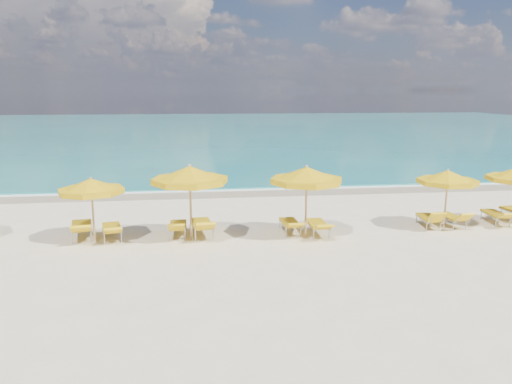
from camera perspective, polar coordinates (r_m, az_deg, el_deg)
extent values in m
plane|color=beige|center=(17.14, 0.63, -4.93)|extent=(120.00, 120.00, 0.00)
cube|color=#136D6A|center=(64.51, -5.24, 7.17)|extent=(120.00, 80.00, 0.30)
cube|color=tan|center=(24.28, -1.75, -0.01)|extent=(120.00, 2.60, 0.01)
cube|color=white|center=(25.06, -1.93, 0.35)|extent=(120.00, 1.20, 0.03)
cube|color=white|center=(33.84, -13.52, 2.96)|extent=(14.00, 0.36, 0.05)
cube|color=white|center=(41.85, 7.03, 4.79)|extent=(18.00, 0.30, 0.05)
cylinder|color=tan|center=(17.03, -18.15, -2.05)|extent=(0.06, 0.06, 2.05)
cone|color=#DDAD0B|center=(16.86, -18.33, 0.80)|extent=(2.21, 2.21, 0.41)
cylinder|color=#DDAD0B|center=(16.89, -18.29, 0.13)|extent=(2.23, 2.23, 0.16)
sphere|color=tan|center=(16.82, -18.38, 1.50)|extent=(0.09, 0.09, 0.09)
cylinder|color=tan|center=(16.41, -7.49, -1.39)|extent=(0.08, 0.08, 2.43)
cone|color=#DDAD0B|center=(16.22, -7.58, 2.12)|extent=(2.85, 2.85, 0.49)
cylinder|color=#DDAD0B|center=(16.26, -7.56, 1.30)|extent=(2.87, 2.87, 0.19)
sphere|color=tan|center=(16.18, -7.60, 2.99)|extent=(0.11, 0.11, 0.11)
cylinder|color=tan|center=(16.71, 5.74, -1.26)|extent=(0.07, 0.07, 2.35)
cone|color=#DDAD0B|center=(16.52, 5.80, 2.08)|extent=(2.47, 2.47, 0.47)
cylinder|color=#DDAD0B|center=(16.55, 5.79, 1.30)|extent=(2.49, 2.49, 0.19)
sphere|color=tan|center=(16.48, 5.82, 2.91)|extent=(0.10, 0.10, 0.10)
cylinder|color=tan|center=(19.01, 20.88, -0.85)|extent=(0.06, 0.06, 2.06)
cone|color=#DDAD0B|center=(18.86, 21.07, 1.72)|extent=(2.69, 2.69, 0.41)
cylinder|color=#DDAD0B|center=(18.89, 21.02, 1.11)|extent=(2.71, 2.71, 0.16)
sphere|color=tan|center=(18.82, 21.11, 2.35)|extent=(0.09, 0.09, 0.09)
cube|color=gold|center=(17.77, -19.33, -3.63)|extent=(0.90, 1.51, 0.09)
cube|color=gold|center=(16.77, -19.39, -3.99)|extent=(0.74, 0.75, 0.38)
cube|color=gold|center=(17.37, -16.17, -3.92)|extent=(0.81, 1.36, 0.08)
cube|color=gold|center=(16.47, -16.05, -4.27)|extent=(0.67, 0.68, 0.33)
cube|color=gold|center=(17.24, -8.92, -3.76)|extent=(0.57, 1.24, 0.08)
cube|color=gold|center=(16.37, -9.07, -4.02)|extent=(0.56, 0.54, 0.37)
cube|color=gold|center=(17.13, -6.24, -3.59)|extent=(0.77, 1.47, 0.09)
cube|color=gold|center=(16.13, -5.83, -3.92)|extent=(0.69, 0.68, 0.40)
cube|color=gold|center=(17.42, 3.88, -3.48)|extent=(0.56, 1.23, 0.08)
cube|color=gold|center=(16.56, 4.50, -3.84)|extent=(0.55, 0.56, 0.31)
cube|color=gold|center=(17.30, 6.99, -3.60)|extent=(0.59, 1.28, 0.08)
cube|color=gold|center=(16.41, 7.73, -4.00)|extent=(0.58, 0.59, 0.31)
cube|color=gold|center=(19.15, 19.06, -2.76)|extent=(0.65, 1.23, 0.07)
cube|color=gold|center=(18.39, 19.92, -2.75)|extent=(0.57, 0.49, 0.45)
cube|color=gold|center=(19.57, 21.35, -2.62)|extent=(0.61, 1.22, 0.07)
cube|color=gold|center=(18.88, 22.70, -2.69)|extent=(0.56, 0.52, 0.39)
cube|color=gold|center=(20.63, 25.64, -2.23)|extent=(0.67, 1.29, 0.08)
cube|color=gold|center=(19.85, 26.81, -2.45)|extent=(0.60, 0.61, 0.33)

